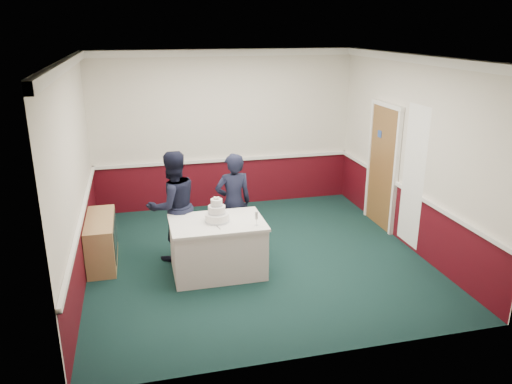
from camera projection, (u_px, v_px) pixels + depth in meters
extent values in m
plane|color=#13302C|center=(256.00, 257.00, 7.70)|extent=(5.00, 5.00, 0.00)
cube|color=silver|center=(225.00, 130.00, 9.50)|extent=(5.00, 0.05, 3.00)
cube|color=silver|center=(77.00, 175.00, 6.66)|extent=(0.05, 5.00, 3.00)
cube|color=silver|center=(410.00, 154.00, 7.78)|extent=(0.05, 5.00, 3.00)
cube|color=white|center=(256.00, 59.00, 6.75)|extent=(5.00, 5.00, 0.05)
cube|color=#470912|center=(226.00, 183.00, 9.84)|extent=(5.00, 0.02, 0.90)
cube|color=white|center=(226.00, 160.00, 9.68)|extent=(4.98, 0.05, 0.06)
cube|color=white|center=(224.00, 53.00, 9.03)|extent=(5.00, 0.08, 0.12)
cube|color=olive|center=(383.00, 168.00, 8.66)|extent=(0.05, 0.90, 2.10)
cube|color=#234799|center=(380.00, 134.00, 8.61)|extent=(0.01, 0.12, 0.12)
cube|color=white|center=(413.00, 177.00, 7.64)|extent=(0.02, 0.60, 2.20)
cube|color=#A4744F|center=(102.00, 241.00, 7.44)|extent=(0.40, 1.20, 0.70)
cube|color=black|center=(115.00, 236.00, 7.47)|extent=(0.01, 1.00, 0.50)
cube|color=white|center=(218.00, 248.00, 7.13)|extent=(1.28, 0.88, 0.76)
cube|color=white|center=(217.00, 223.00, 7.01)|extent=(1.32, 0.92, 0.04)
cylinder|color=white|center=(217.00, 217.00, 6.98)|extent=(0.34, 0.34, 0.12)
cylinder|color=silver|center=(217.00, 220.00, 7.00)|extent=(0.35, 0.35, 0.03)
cylinder|color=white|center=(217.00, 210.00, 6.94)|extent=(0.24, 0.24, 0.11)
cylinder|color=silver|center=(217.00, 213.00, 6.96)|extent=(0.25, 0.25, 0.02)
cylinder|color=white|center=(217.00, 203.00, 6.91)|extent=(0.16, 0.16, 0.10)
cylinder|color=silver|center=(217.00, 205.00, 6.92)|extent=(0.17, 0.17, 0.02)
sphere|color=#EDE5C9|center=(216.00, 198.00, 6.89)|extent=(0.03, 0.03, 0.03)
sphere|color=#EDE5C9|center=(218.00, 198.00, 6.91)|extent=(0.03, 0.03, 0.03)
sphere|color=#EDE5C9|center=(215.00, 198.00, 6.91)|extent=(0.03, 0.03, 0.03)
sphere|color=#EDE5C9|center=(218.00, 198.00, 6.87)|extent=(0.03, 0.03, 0.03)
sphere|color=#EDE5C9|center=(215.00, 198.00, 6.87)|extent=(0.03, 0.03, 0.03)
cube|color=silver|center=(217.00, 227.00, 6.81)|extent=(0.07, 0.22, 0.00)
cylinder|color=silver|center=(256.00, 225.00, 6.85)|extent=(0.05, 0.05, 0.01)
cylinder|color=silver|center=(256.00, 222.00, 6.84)|extent=(0.01, 0.01, 0.09)
cylinder|color=silver|center=(256.00, 215.00, 6.81)|extent=(0.04, 0.04, 0.11)
imported|color=black|center=(173.00, 206.00, 7.44)|extent=(0.99, 0.88, 1.68)
imported|color=black|center=(233.00, 203.00, 7.72)|extent=(0.61, 0.43, 1.58)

